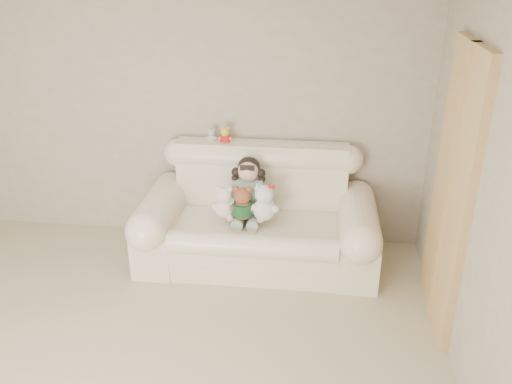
# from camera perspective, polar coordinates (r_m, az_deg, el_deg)

# --- Properties ---
(wall_back) EXTENTS (4.50, 0.00, 4.50)m
(wall_back) POSITION_cam_1_polar(r_m,az_deg,el_deg) (5.08, -7.80, 8.90)
(wall_back) COLOR #B7A492
(wall_back) RESTS_ON ground
(sofa) EXTENTS (2.10, 0.95, 1.03)m
(sofa) POSITION_cam_1_polar(r_m,az_deg,el_deg) (4.77, 0.14, -2.08)
(sofa) COLOR #FFF5CD
(sofa) RESTS_ON floor
(door_panel) EXTENTS (0.06, 0.90, 2.10)m
(door_panel) POSITION_cam_1_polar(r_m,az_deg,el_deg) (4.09, 19.97, -0.05)
(door_panel) COLOR #A27445
(door_panel) RESTS_ON floor
(seated_child) EXTENTS (0.39, 0.46, 0.57)m
(seated_child) POSITION_cam_1_polar(r_m,az_deg,el_deg) (4.77, -0.80, 0.44)
(seated_child) COLOR #28683F
(seated_child) RESTS_ON sofa
(brown_teddy) EXTENTS (0.28, 0.25, 0.36)m
(brown_teddy) POSITION_cam_1_polar(r_m,az_deg,el_deg) (4.60, -1.44, -0.85)
(brown_teddy) COLOR brown
(brown_teddy) RESTS_ON sofa
(white_cat) EXTENTS (0.30, 0.26, 0.40)m
(white_cat) POSITION_cam_1_polar(r_m,az_deg,el_deg) (4.57, 0.88, -0.73)
(white_cat) COLOR silver
(white_cat) RESTS_ON sofa
(cream_teddy) EXTENTS (0.26, 0.23, 0.34)m
(cream_teddy) POSITION_cam_1_polar(r_m,az_deg,el_deg) (4.64, -3.35, -0.75)
(cream_teddy) COLOR silver
(cream_teddy) RESTS_ON sofa
(yellow_mini_bear) EXTENTS (0.14, 0.12, 0.19)m
(yellow_mini_bear) POSITION_cam_1_polar(r_m,az_deg,el_deg) (4.90, -3.26, 6.14)
(yellow_mini_bear) COLOR yellow
(yellow_mini_bear) RESTS_ON sofa
(grey_mini_plush) EXTENTS (0.11, 0.10, 0.16)m
(grey_mini_plush) POSITION_cam_1_polar(r_m,az_deg,el_deg) (4.95, -4.67, 6.08)
(grey_mini_plush) COLOR silver
(grey_mini_plush) RESTS_ON sofa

